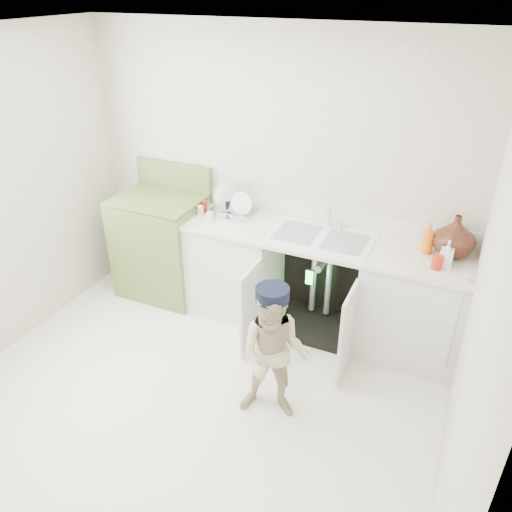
{
  "coord_description": "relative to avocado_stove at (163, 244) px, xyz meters",
  "views": [
    {
      "loc": [
        1.56,
        -2.34,
        2.77
      ],
      "look_at": [
        0.19,
        0.7,
        0.9
      ],
      "focal_mm": 35.0,
      "sensor_mm": 36.0,
      "label": 1
    }
  ],
  "objects": [
    {
      "name": "ground",
      "position": [
        1.02,
        -1.18,
        -0.51
      ],
      "size": [
        3.5,
        3.5,
        0.0
      ],
      "primitive_type": "plane",
      "color": "silver",
      "rests_on": "ground"
    },
    {
      "name": "room_shell",
      "position": [
        1.02,
        -1.18,
        0.74
      ],
      "size": [
        6.0,
        5.5,
        1.26
      ],
      "color": "beige",
      "rests_on": "ground"
    },
    {
      "name": "counter_run",
      "position": [
        1.6,
        0.03,
        -0.04
      ],
      "size": [
        2.44,
        1.02,
        1.23
      ],
      "color": "silver",
      "rests_on": "ground"
    },
    {
      "name": "avocado_stove",
      "position": [
        0.0,
        0.0,
        0.0
      ],
      "size": [
        0.8,
        0.65,
        1.24
      ],
      "color": "olive",
      "rests_on": "ground"
    },
    {
      "name": "repair_worker",
      "position": [
        1.61,
        -1.07,
        0.02
      ],
      "size": [
        0.58,
        1.01,
        1.05
      ],
      "rotation": [
        0.0,
        0.0,
        0.24
      ],
      "color": "beige",
      "rests_on": "ground"
    }
  ]
}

